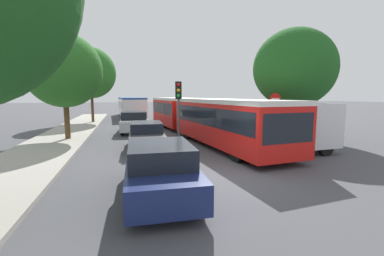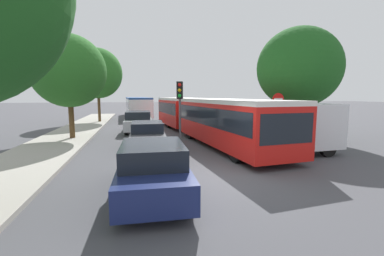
% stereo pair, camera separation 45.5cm
% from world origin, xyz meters
% --- Properties ---
extents(ground_plane, '(200.00, 200.00, 0.00)m').
position_xyz_m(ground_plane, '(0.00, 0.00, 0.00)').
color(ground_plane, '#47474C').
extents(kerb_strip_left, '(3.20, 35.11, 0.14)m').
position_xyz_m(kerb_strip_left, '(-6.60, 12.55, 0.07)').
color(kerb_strip_left, '#9E998E').
rests_on(kerb_strip_left, ground).
extents(articulated_bus, '(4.18, 16.97, 2.50)m').
position_xyz_m(articulated_bus, '(1.99, 8.45, 1.44)').
color(articulated_bus, red).
rests_on(articulated_bus, ground).
extents(city_bus_rear, '(3.14, 11.53, 2.46)m').
position_xyz_m(city_bus_rear, '(-1.95, 25.11, 1.42)').
color(city_bus_rear, silver).
rests_on(city_bus_rear, ground).
extents(queued_car_navy, '(1.91, 4.18, 1.43)m').
position_xyz_m(queued_car_navy, '(-1.93, -0.98, 0.73)').
color(queued_car_navy, navy).
rests_on(queued_car_navy, ground).
extents(queued_car_graphite, '(1.81, 3.97, 1.36)m').
position_xyz_m(queued_car_graphite, '(-1.75, 5.36, 0.69)').
color(queued_car_graphite, '#47474C').
rests_on(queued_car_graphite, ground).
extents(queued_car_silver, '(2.05, 4.49, 1.54)m').
position_xyz_m(queued_car_silver, '(-2.10, 11.51, 0.78)').
color(queued_car_silver, '#B7BABF').
rests_on(queued_car_silver, ground).
extents(white_van, '(5.08, 2.18, 2.31)m').
position_xyz_m(white_van, '(4.41, 2.51, 1.24)').
color(white_van, silver).
rests_on(white_van, ground).
extents(traffic_light, '(0.37, 0.39, 3.40)m').
position_xyz_m(traffic_light, '(-0.05, 5.44, 2.50)').
color(traffic_light, '#56595E').
rests_on(traffic_light, ground).
extents(no_entry_sign, '(0.70, 0.08, 2.82)m').
position_xyz_m(no_entry_sign, '(5.39, 5.07, 1.88)').
color(no_entry_sign, '#56595E').
rests_on(no_entry_sign, ground).
extents(direction_sign_post, '(0.10, 1.40, 3.60)m').
position_xyz_m(direction_sign_post, '(6.54, 5.65, 2.55)').
color(direction_sign_post, '#56595E').
rests_on(direction_sign_post, ground).
extents(tree_left_mid, '(4.27, 4.27, 6.26)m').
position_xyz_m(tree_left_mid, '(-6.07, 8.85, 4.12)').
color(tree_left_mid, '#51381E').
rests_on(tree_left_mid, ground).
extents(tree_left_far, '(4.68, 4.68, 7.25)m').
position_xyz_m(tree_left_far, '(-5.74, 19.00, 4.82)').
color(tree_left_far, '#51381E').
rests_on(tree_left_far, ground).
extents(tree_right_near, '(5.01, 5.01, 6.81)m').
position_xyz_m(tree_right_near, '(7.55, 6.49, 4.37)').
color(tree_right_near, '#51381E').
rests_on(tree_right_near, ground).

